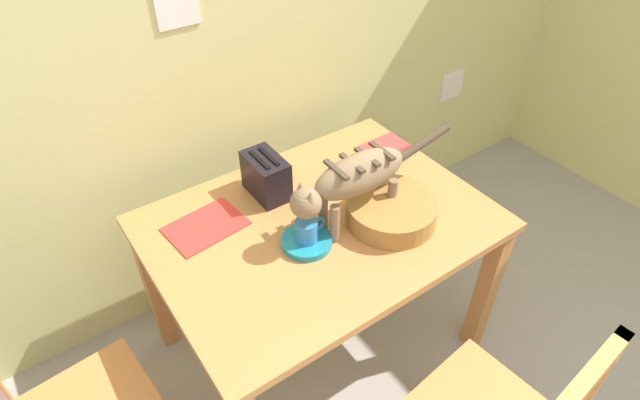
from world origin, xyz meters
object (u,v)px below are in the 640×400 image
coffee_mug (307,230)px  book_stack (385,151)px  cat (354,179)px  magazine (206,226)px  dining_table (320,237)px  wicker_basket (391,210)px  toaster (266,176)px  saucer_bowl (307,241)px

coffee_mug → book_stack: (0.58, 0.25, -0.04)m
cat → book_stack: size_ratio=3.35×
cat → magazine: bearing=58.1°
cat → dining_table: bearing=49.2°
magazine → wicker_basket: 0.69m
dining_table → wicker_basket: wicker_basket is taller
coffee_mug → wicker_basket: (0.33, -0.07, -0.02)m
book_stack → dining_table: bearing=-159.5°
dining_table → toaster: toaster is taller
cat → toaster: 0.39m
dining_table → saucer_bowl: size_ratio=6.85×
cat → saucer_bowl: (-0.20, 0.00, -0.19)m
magazine → wicker_basket: wicker_basket is taller
book_stack → toaster: (-0.55, 0.08, 0.06)m
coffee_mug → magazine: 0.40m
toaster → cat: bearing=-63.3°
magazine → toaster: toaster is taller
magazine → book_stack: 0.84m
magazine → wicker_basket: size_ratio=0.82×
dining_table → saucer_bowl: (-0.11, -0.08, 0.10)m
cat → toaster: bearing=27.6°
cat → magazine: size_ratio=2.52×
cat → toaster: cat is taller
dining_table → saucer_bowl: saucer_bowl is taller
dining_table → magazine: size_ratio=4.51×
saucer_bowl → toaster: toaster is taller
saucer_bowl → toaster: (0.03, 0.33, 0.07)m
saucer_bowl → wicker_basket: 0.34m
cat → magazine: cat is taller
magazine → book_stack: (0.84, -0.04, 0.03)m
toaster → saucer_bowl: bearing=-95.7°
saucer_bowl → book_stack: book_stack is taller
toaster → magazine: bearing=-172.2°
saucer_bowl → book_stack: bearing=23.5°
cat → coffee_mug: 0.24m
book_stack → toaster: toaster is taller
dining_table → cat: bearing=-41.7°
book_stack → wicker_basket: wicker_basket is taller
dining_table → coffee_mug: (-0.11, -0.08, 0.16)m
dining_table → cat: 0.32m
coffee_mug → book_stack: 0.64m
cat → wicker_basket: (0.13, -0.07, -0.16)m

